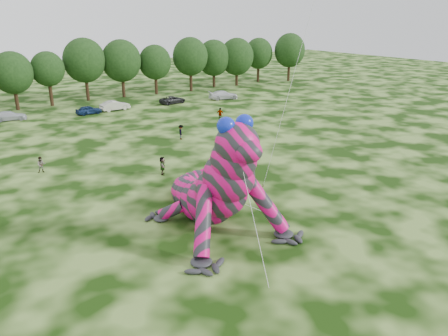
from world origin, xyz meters
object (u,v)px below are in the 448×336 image
car_7 (223,95)px  car_4 (89,110)px  spectator_2 (181,132)px  tree_11 (122,69)px  tree_14 (214,64)px  car_3 (10,116)px  tree_10 (85,70)px  inflatable_gecko (202,164)px  tree_8 (14,81)px  spectator_1 (41,165)px  tree_15 (237,62)px  tree_16 (258,60)px  tree_13 (191,64)px  car_5 (115,106)px  tree_12 (155,70)px  spectator_5 (163,166)px  tree_9 (49,79)px  tree_17 (289,57)px  spectator_3 (220,114)px  car_6 (173,100)px

car_7 → car_4: bearing=98.8°
spectator_2 → car_4: bearing=37.6°
tree_11 → tree_14: tree_11 is taller
car_3 → tree_10: bearing=-50.2°
inflatable_gecko → tree_8: size_ratio=1.90×
tree_10 → car_3: 17.05m
spectator_2 → spectator_1: (-16.55, -2.82, -0.10)m
tree_14 → spectator_1: (-41.26, -33.86, -3.92)m
tree_10 → tree_15: size_ratio=1.09×
tree_15 → tree_16: size_ratio=1.03×
tree_13 → tree_16: size_ratio=1.08×
tree_11 → car_4: 15.07m
car_5 → spectator_2: spectator_2 is taller
inflatable_gecko → spectator_2: 22.04m
car_3 → tree_12: bearing=-65.7°
tree_14 → spectator_5: 51.94m
car_7 → tree_13: bearing=13.5°
tree_9 → tree_11: 12.77m
tree_17 → car_5: bearing=-168.9°
tree_16 → tree_15: bearing=-167.1°
spectator_2 → spectator_3: bearing=-35.4°
tree_17 → spectator_1: (-59.74, -31.80, -4.37)m
car_7 → spectator_1: size_ratio=3.32×
tree_12 → car_5: (-11.76, -9.68, -3.74)m
tree_15 → car_4: 36.19m
car_4 → tree_13: bearing=-72.1°
car_5 → car_4: bearing=91.9°
tree_10 → car_5: (0.86, -10.52, -4.50)m
car_3 → car_5: size_ratio=0.98×
tree_17 → spectator_1: tree_17 is taller
car_3 → spectator_1: (-1.28, -25.00, 0.13)m
tree_10 → car_6: (10.84, -10.71, -4.63)m
spectator_5 → spectator_1: 11.53m
tree_9 → tree_15: (37.41, 0.43, 0.48)m
tree_14 → car_4: bearing=-159.3°
spectator_5 → spectator_2: spectator_2 is taller
tree_9 → tree_12: size_ratio=0.97×
inflatable_gecko → spectator_1: bearing=114.7°
spectator_2 → tree_12: bearing=3.6°
tree_8 → car_4: size_ratio=2.38×
tree_14 → spectator_5: size_ratio=5.47×
tree_8 → tree_13: tree_13 is taller
tree_12 → tree_17: size_ratio=0.87×
tree_8 → tree_17: tree_17 is taller
tree_12 → spectator_1: size_ratio=5.76×
tree_14 → car_5: 27.65m
tree_14 → car_5: tree_14 is taller
tree_10 → car_4: tree_10 is taller
tree_8 → tree_14: size_ratio=0.95×
tree_8 → tree_12: (24.23, 0.75, 0.01)m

